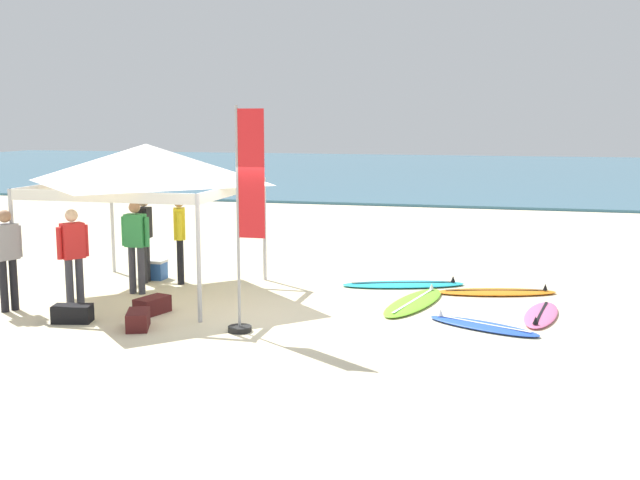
% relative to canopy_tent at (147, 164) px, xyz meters
% --- Properties ---
extents(ground_plane, '(80.00, 80.00, 0.00)m').
position_rel_canopy_tent_xyz_m(ground_plane, '(2.62, -0.98, -2.39)').
color(ground_plane, beige).
extents(sea, '(80.00, 36.00, 0.10)m').
position_rel_canopy_tent_xyz_m(sea, '(2.62, 32.97, -2.34)').
color(sea, '#386B84').
rests_on(sea, ground).
extents(canopy_tent, '(3.45, 3.45, 2.75)m').
position_rel_canopy_tent_xyz_m(canopy_tent, '(0.00, 0.00, 0.00)').
color(canopy_tent, '#B7B7BC').
rests_on(canopy_tent, ground).
extents(surfboard_blue, '(1.89, 1.24, 0.19)m').
position_rel_canopy_tent_xyz_m(surfboard_blue, '(6.04, -0.93, -2.35)').
color(surfboard_blue, blue).
rests_on(surfboard_blue, ground).
extents(surfboard_lime, '(1.13, 2.43, 0.19)m').
position_rel_canopy_tent_xyz_m(surfboard_lime, '(4.82, 0.35, -2.35)').
color(surfboard_lime, '#7AD12D').
rests_on(surfboard_lime, ground).
extents(surfboard_orange, '(2.29, 1.12, 0.19)m').
position_rel_canopy_tent_xyz_m(surfboard_orange, '(6.19, 1.52, -2.35)').
color(surfboard_orange, orange).
rests_on(surfboard_orange, ground).
extents(surfboard_cyan, '(2.45, 1.31, 0.19)m').
position_rel_canopy_tent_xyz_m(surfboard_cyan, '(4.44, 1.76, -2.35)').
color(surfboard_cyan, '#23B2CC').
rests_on(surfboard_cyan, ground).
extents(surfboard_pink, '(0.75, 1.89, 0.19)m').
position_rel_canopy_tent_xyz_m(surfboard_pink, '(6.94, -0.01, -2.35)').
color(surfboard_pink, pink).
rests_on(surfboard_pink, ground).
extents(person_green, '(0.55, 0.22, 1.71)m').
position_rel_canopy_tent_xyz_m(person_green, '(-0.24, -0.07, -1.40)').
color(person_green, '#383842').
rests_on(person_green, ground).
extents(person_black, '(0.27, 0.54, 1.71)m').
position_rel_canopy_tent_xyz_m(person_black, '(-0.55, 0.89, -1.40)').
color(person_black, '#2D2D33').
rests_on(person_black, ground).
extents(person_grey, '(0.35, 0.51, 1.71)m').
position_rel_canopy_tent_xyz_m(person_grey, '(-1.71, -1.78, -1.40)').
color(person_grey, black).
rests_on(person_grey, ground).
extents(person_yellow, '(0.35, 0.51, 1.71)m').
position_rel_canopy_tent_xyz_m(person_yellow, '(0.17, 0.96, -1.40)').
color(person_yellow, black).
rests_on(person_yellow, ground).
extents(person_red, '(0.39, 0.46, 1.71)m').
position_rel_canopy_tent_xyz_m(person_red, '(-0.70, -1.41, -1.40)').
color(person_red, '#383842').
rests_on(person_red, ground).
extents(banner_flag, '(0.60, 0.36, 3.40)m').
position_rel_canopy_tent_xyz_m(banner_flag, '(2.58, -2.03, -0.82)').
color(banner_flag, '#99999E').
rests_on(banner_flag, ground).
extents(gear_bag_near_tent, '(0.66, 0.44, 0.28)m').
position_rel_canopy_tent_xyz_m(gear_bag_near_tent, '(-0.30, -2.17, -2.25)').
color(gear_bag_near_tent, black).
rests_on(gear_bag_near_tent, ground).
extents(gear_bag_by_pole, '(0.52, 0.68, 0.28)m').
position_rel_canopy_tent_xyz_m(gear_bag_by_pole, '(0.89, -2.27, -2.25)').
color(gear_bag_by_pole, '#4C1919').
rests_on(gear_bag_by_pole, ground).
extents(gear_bag_on_sand, '(0.48, 0.67, 0.28)m').
position_rel_canopy_tent_xyz_m(gear_bag_on_sand, '(0.69, -1.36, -2.25)').
color(gear_bag_on_sand, '#4C1919').
rests_on(gear_bag_on_sand, ground).
extents(cooler_box, '(0.50, 0.36, 0.39)m').
position_rel_canopy_tent_xyz_m(cooler_box, '(-0.54, 1.20, -2.19)').
color(cooler_box, '#2D60B7').
rests_on(cooler_box, ground).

